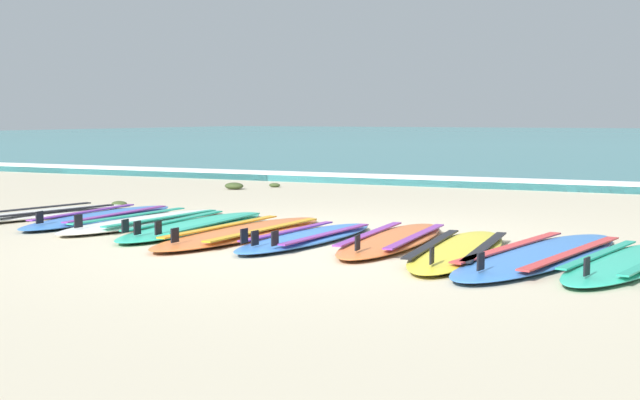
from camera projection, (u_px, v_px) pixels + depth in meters
name	position (u px, v px, depth m)	size (l,w,h in m)	color
ground_plane	(317.00, 242.00, 7.03)	(80.00, 80.00, 0.00)	#C1B599
wave_foam_strip	(497.00, 183.00, 12.50)	(80.00, 0.80, 0.11)	white
surfboard_0	(43.00, 213.00, 8.77)	(0.92, 2.16, 0.18)	silver
surfboard_1	(101.00, 217.00, 8.48)	(0.64, 2.25, 0.18)	#3875CC
surfboard_2	(146.00, 221.00, 8.14)	(0.73, 2.25, 0.18)	white
surfboard_3	(195.00, 226.00, 7.79)	(0.68, 2.34, 0.18)	#2DB793
surfboard_4	(243.00, 232.00, 7.35)	(0.73, 2.43, 0.18)	orange
surfboard_5	(307.00, 237.00, 7.05)	(0.64, 2.02, 0.18)	#3875CC
surfboard_6	(393.00, 239.00, 6.92)	(0.65, 2.18, 0.18)	orange
surfboard_7	(459.00, 250.00, 6.38)	(0.71, 2.22, 0.18)	yellow
surfboard_8	(541.00, 255.00, 6.16)	(1.10, 2.64, 0.18)	#3875CC
surfboard_9	(627.00, 262.00, 5.83)	(0.91, 2.17, 0.18)	#2DB793
seaweed_clump_near_shoreline	(275.00, 185.00, 12.48)	(0.17, 0.14, 0.06)	#384723
seaweed_clump_mid_sand	(119.00, 204.00, 9.76)	(0.19, 0.15, 0.07)	#384723
seaweed_clump_by_the_boards	(234.00, 186.00, 12.10)	(0.28, 0.22, 0.10)	#384723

